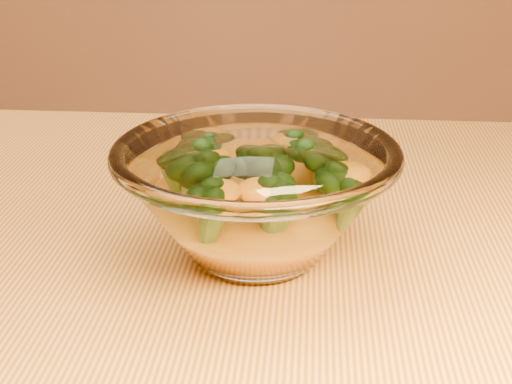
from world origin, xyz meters
TOP-DOWN VIEW (x-y plane):
  - table at (0.00, 0.00)m, footprint 1.20×0.80m
  - glass_bowl at (0.03, 0.01)m, footprint 0.24×0.24m
  - cheese_sauce at (0.03, 0.01)m, footprint 0.14×0.14m
  - broccoli_heap at (0.02, 0.02)m, footprint 0.16×0.14m

SIDE VIEW (x-z plane):
  - table at x=0.00m, z-range 0.28..1.03m
  - cheese_sauce at x=0.03m, z-range 0.76..0.80m
  - glass_bowl at x=0.03m, z-range 0.75..0.86m
  - broccoli_heap at x=0.02m, z-range 0.79..0.85m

